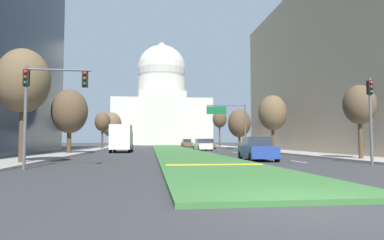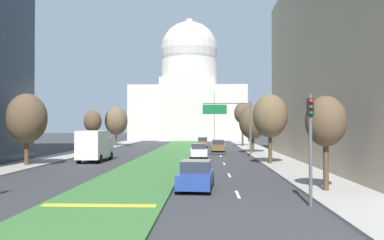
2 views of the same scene
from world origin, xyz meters
The scene contains 21 objects.
ground_plane centered at (0.00, 49.80, 0.00)m, with size 260.00×260.00×0.00m, color #333335.
grass_median centered at (0.00, 44.82, 0.07)m, with size 5.75×89.65×0.14m, color #386B33.
median_curb_nose centered at (0.00, 10.54, 0.16)m, with size 5.18×0.50×0.04m, color gold.
lane_dashes_right centered at (6.51, 47.38, 0.00)m, with size 0.16×71.50×0.01m.
sidewalk_left centered at (-12.15, 39.84, 0.07)m, with size 4.00×89.65×0.15m, color #9E9991.
sidewalk_right centered at (12.15, 39.84, 0.07)m, with size 4.00×89.65×0.15m, color #9E9991.
capitol_building centered at (0.00, 98.93, 12.23)m, with size 29.23×26.26×32.43m.
traffic_light_near_right centered at (9.65, 11.40, 3.31)m, with size 0.28×0.35×5.20m.
overhead_guide_sign centered at (7.74, 38.85, 4.65)m, with size 5.63×0.20×6.50m.
street_tree_right_near centered at (11.47, 15.19, 3.95)m, with size 2.26×2.26×5.41m.
street_tree_left_mid centered at (-11.62, 28.38, 4.37)m, with size 3.61×3.61×6.66m.
street_tree_right_mid centered at (10.85, 30.80, 4.63)m, with size 3.30×3.30×6.73m.
street_tree_left_far centered at (-10.84, 46.56, 4.28)m, with size 2.42×2.42×5.84m.
street_tree_right_far centered at (10.97, 46.22, 4.19)m, with size 3.70×3.70×6.51m.
street_tree_left_distant centered at (-11.21, 62.21, 4.55)m, with size 3.98×3.98×7.04m.
street_tree_right_distant centered at (11.01, 62.18, 5.82)m, with size 2.95×2.95×7.73m.
sedan_lead_stopped centered at (4.19, 16.19, 0.79)m, with size 2.21×4.46×1.68m.
sedan_midblock centered at (3.83, 39.31, 0.77)m, with size 2.13×4.63×1.63m.
sedan_distant centered at (6.41, 49.56, 0.79)m, with size 2.04×4.19×1.68m.
sedan_far_horizon centered at (4.02, 61.79, 0.78)m, with size 1.95×4.74×1.66m.
box_truck_delivery centered at (-6.78, 33.53, 1.68)m, with size 2.40×6.40×3.20m.
Camera 2 is at (4.86, -7.21, 3.78)m, focal length 37.15 mm.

